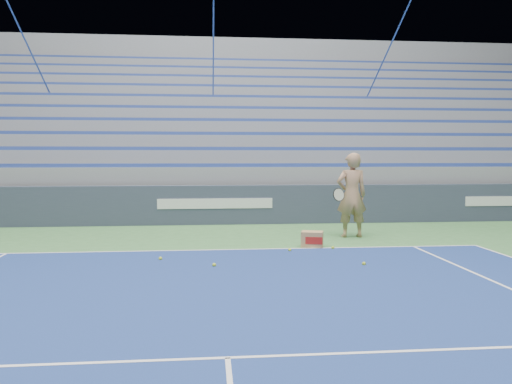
{
  "coord_description": "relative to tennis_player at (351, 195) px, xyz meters",
  "views": [
    {
      "loc": [
        -0.16,
        1.85,
        1.89
      ],
      "look_at": [
        0.83,
        12.38,
        1.15
      ],
      "focal_mm": 35.0,
      "sensor_mm": 36.0,
      "label": 1
    }
  ],
  "objects": [
    {
      "name": "tennis_player",
      "position": [
        0.0,
        0.0,
        0.0
      ],
      "size": [
        0.98,
        0.87,
        1.99
      ],
      "color": "tan",
      "rests_on": "ground"
    },
    {
      "name": "tennis_ball_1",
      "position": [
        -4.24,
        -2.3,
        -0.96
      ],
      "size": [
        0.07,
        0.07,
        0.07
      ],
      "primitive_type": "sphere",
      "color": "#C8DA2C",
      "rests_on": "ground"
    },
    {
      "name": "sponsor_barrier",
      "position": [
        -3.17,
        2.58,
        -0.45
      ],
      "size": [
        30.0,
        0.32,
        1.1
      ],
      "color": "#353C50",
      "rests_on": "ground"
    },
    {
      "name": "ball_box",
      "position": [
        -1.19,
        -1.23,
        -0.83
      ],
      "size": [
        0.52,
        0.45,
        0.33
      ],
      "color": "#A98251",
      "rests_on": "ground"
    },
    {
      "name": "tennis_ball_3",
      "position": [
        -3.26,
        -2.94,
        -0.96
      ],
      "size": [
        0.07,
        0.07,
        0.07
      ],
      "primitive_type": "sphere",
      "color": "#C8DA2C",
      "rests_on": "ground"
    },
    {
      "name": "tennis_ball_4",
      "position": [
        -0.82,
        -1.52,
        -0.96
      ],
      "size": [
        0.07,
        0.07,
        0.07
      ],
      "primitive_type": "sphere",
      "color": "#C8DA2C",
      "rests_on": "ground"
    },
    {
      "name": "tennis_ball_2",
      "position": [
        -1.74,
        -1.67,
        -0.96
      ],
      "size": [
        0.07,
        0.07,
        0.07
      ],
      "primitive_type": "sphere",
      "color": "#C8DA2C",
      "rests_on": "ground"
    },
    {
      "name": "bleachers",
      "position": [
        -3.18,
        8.3,
        1.36
      ],
      "size": [
        31.0,
        9.15,
        7.3
      ],
      "color": "gray",
      "rests_on": "ground"
    },
    {
      "name": "tennis_ball_0",
      "position": [
        -0.66,
        -3.08,
        -0.96
      ],
      "size": [
        0.07,
        0.07,
        0.07
      ],
      "primitive_type": "sphere",
      "color": "#C8DA2C",
      "rests_on": "ground"
    }
  ]
}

